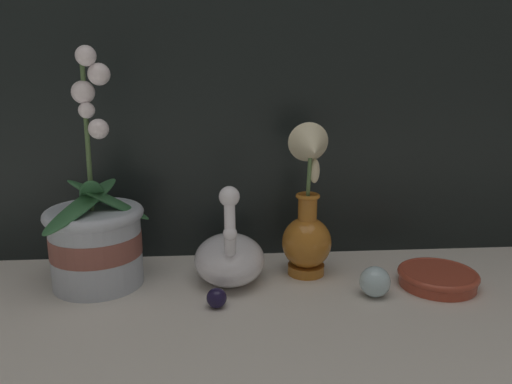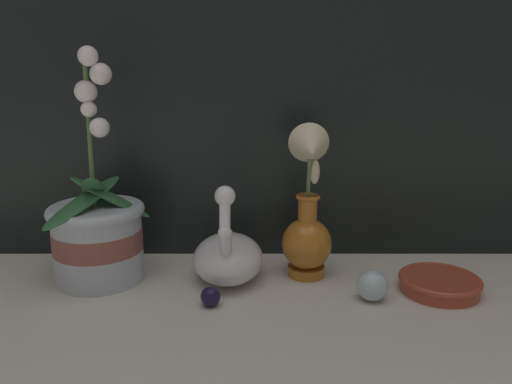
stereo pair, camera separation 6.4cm
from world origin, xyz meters
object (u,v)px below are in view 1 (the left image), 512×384
object	(u,v)px
orchid_potted_plant	(96,235)
blue_vase	(308,218)
amber_dish	(438,277)
glass_sphere	(375,282)
swan_figurine	(229,255)

from	to	relation	value
orchid_potted_plant	blue_vase	xyz separation A→B (m)	(0.37, 0.01, 0.02)
amber_dish	glass_sphere	bearing A→B (deg)	-165.36
orchid_potted_plant	swan_figurine	distance (m)	0.24
orchid_potted_plant	glass_sphere	world-z (taller)	orchid_potted_plant
blue_vase	glass_sphere	world-z (taller)	blue_vase
swan_figurine	blue_vase	distance (m)	0.16
glass_sphere	blue_vase	bearing A→B (deg)	135.71
swan_figurine	glass_sphere	bearing A→B (deg)	-18.87
orchid_potted_plant	amber_dish	distance (m)	0.60
swan_figurine	amber_dish	distance (m)	0.37
orchid_potted_plant	swan_figurine	bearing A→B (deg)	-0.58
amber_dish	orchid_potted_plant	bearing A→B (deg)	174.96
swan_figurine	blue_vase	xyz separation A→B (m)	(0.14, 0.01, 0.06)
blue_vase	amber_dish	bearing A→B (deg)	-16.10
swan_figurine	orchid_potted_plant	bearing A→B (deg)	179.42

